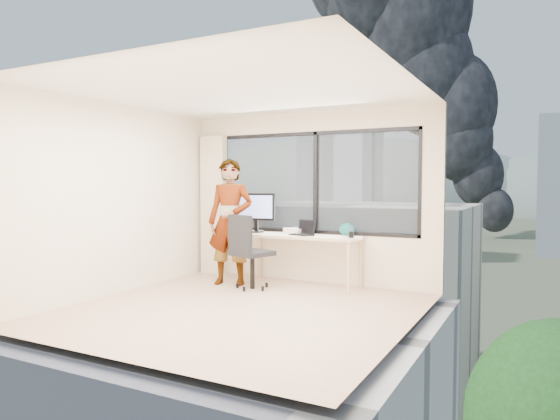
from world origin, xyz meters
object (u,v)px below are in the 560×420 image
Objects in this scene: monitor at (256,212)px; game_console at (297,230)px; person at (230,222)px; handbag at (347,229)px; desk at (301,260)px; chair at (252,251)px; laptop at (302,228)px.

game_console is at bearing 6.79° from monitor.
handbag is at bearing 9.61° from person.
desk is 1.19m from person.
game_console is 1.36× the size of handbag.
monitor is (-0.30, 0.63, 0.51)m from chair.
person reaches higher than laptop.
person reaches higher than game_console.
person reaches higher than handbag.
game_console is 0.82m from handbag.
desk is 1.06m from monitor.
game_console is 0.97× the size of laptop.
chair is at bearing -27.84° from person.
desk is 0.50m from game_console.
laptop is (0.20, -0.24, 0.06)m from game_console.
laptop is (0.03, -0.03, 0.48)m from desk.
chair is at bearing -138.32° from handbag.
desk is 5.36× the size of laptop.
person reaches higher than chair.
game_console is (-0.17, 0.21, 0.41)m from desk.
monitor reaches higher than handbag.
handbag is at bearing -1.05° from monitor.
game_console is at bearing 27.47° from person.
chair is 3.26× the size of laptop.
chair reaches higher than desk.
chair is 0.89m from game_console.
monitor is at bearing -166.69° from handbag.
laptop is at bearing -31.72° from game_console.
laptop reaches higher than handbag.
chair is 0.58× the size of person.
laptop is at bearing 65.09° from chair.
desk is 7.48× the size of handbag.
monitor is 0.86m from laptop.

